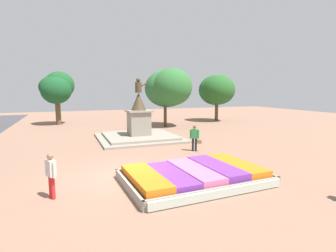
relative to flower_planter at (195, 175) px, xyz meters
name	(u,v)px	position (x,y,z in m)	size (l,w,h in m)	color
ground_plane	(125,176)	(-2.49, 1.69, -0.26)	(76.88, 76.88, 0.00)	#8C6651
flower_planter	(195,175)	(0.00, 0.00, 0.00)	(5.73, 3.91, 0.59)	#38281C
statue_monument	(139,129)	(0.36, 9.95, 0.53)	(5.99, 5.99, 4.57)	gray
pedestrian_with_handbag	(195,137)	(2.44, 4.81, 0.61)	(0.63, 0.51, 1.58)	black
pedestrian_crossing_plaza	(51,173)	(-5.28, 0.31, 0.64)	(0.37, 0.52, 1.57)	red
park_tree_far_left	(217,90)	(12.08, 17.90, 3.42)	(4.22, 4.32, 5.46)	brown
park_tree_behind_statue	(57,88)	(-5.50, 21.35, 3.66)	(3.59, 3.70, 5.66)	brown
park_tree_far_right	(169,88)	(5.09, 15.70, 3.63)	(4.54, 5.08, 5.82)	#4C3823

